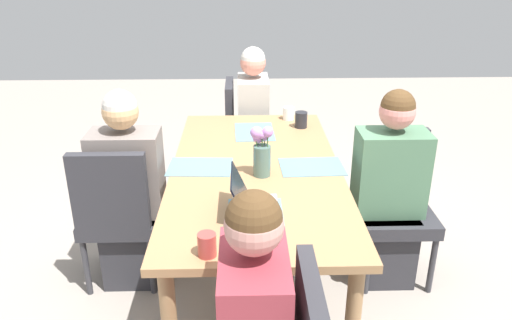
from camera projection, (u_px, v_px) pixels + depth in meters
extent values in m
plane|color=gray|center=(256.00, 276.00, 3.14)|extent=(10.00, 10.00, 0.00)
cube|color=#9E754C|center=(256.00, 171.00, 2.85)|extent=(1.91, 0.96, 0.04)
cylinder|color=#9E754C|center=(200.00, 168.00, 3.79)|extent=(0.07, 0.07, 0.70)
cylinder|color=#9E754C|center=(305.00, 167.00, 3.81)|extent=(0.07, 0.07, 0.70)
cube|color=#2D2D33|center=(395.00, 216.00, 3.01)|extent=(0.44, 0.44, 0.08)
cube|color=#2D2D33|center=(391.00, 163.00, 3.08)|extent=(0.06, 0.42, 0.45)
cylinder|color=#333338|center=(432.00, 265.00, 2.93)|extent=(0.04, 0.04, 0.37)
cylinder|color=#333338|center=(368.00, 266.00, 2.92)|extent=(0.04, 0.04, 0.37)
cylinder|color=#333338|center=(412.00, 231.00, 3.28)|extent=(0.04, 0.04, 0.37)
cylinder|color=#333338|center=(354.00, 232.00, 3.27)|extent=(0.04, 0.04, 0.37)
cube|color=#2D2D33|center=(382.00, 242.00, 3.08)|extent=(0.36, 0.34, 0.45)
cube|color=#4C7556|center=(390.00, 173.00, 2.89)|extent=(0.24, 0.40, 0.50)
sphere|color=#E18A80|center=(397.00, 112.00, 2.74)|extent=(0.20, 0.20, 0.20)
sphere|color=#51381E|center=(398.00, 106.00, 2.73)|extent=(0.19, 0.19, 0.19)
cube|color=#2D2D33|center=(253.00, 140.00, 4.18)|extent=(0.44, 0.44, 0.08)
cube|color=#2D2D33|center=(230.00, 110.00, 4.07)|extent=(0.42, 0.06, 0.45)
cylinder|color=#333338|center=(274.00, 155.00, 4.45)|extent=(0.04, 0.04, 0.37)
cylinder|color=#333338|center=(277.00, 173.00, 4.10)|extent=(0.04, 0.04, 0.37)
cylinder|color=#333338|center=(231.00, 156.00, 4.44)|extent=(0.04, 0.04, 0.37)
cylinder|color=#333338|center=(230.00, 174.00, 4.09)|extent=(0.04, 0.04, 0.37)
cube|color=#2D2D33|center=(253.00, 163.00, 4.20)|extent=(0.34, 0.36, 0.45)
cube|color=#B7B2A8|center=(253.00, 109.00, 4.01)|extent=(0.40, 0.24, 0.50)
sphere|color=#E28A74|center=(253.00, 63.00, 3.87)|extent=(0.20, 0.20, 0.20)
sphere|color=beige|center=(253.00, 59.00, 3.85)|extent=(0.19, 0.19, 0.19)
cube|color=#2D2D33|center=(122.00, 217.00, 3.00)|extent=(0.44, 0.44, 0.08)
cube|color=#2D2D33|center=(109.00, 192.00, 2.72)|extent=(0.06, 0.42, 0.45)
cylinder|color=#333338|center=(103.00, 233.00, 3.26)|extent=(0.04, 0.04, 0.37)
cylinder|color=#333338|center=(161.00, 232.00, 3.27)|extent=(0.04, 0.04, 0.37)
cylinder|color=#333338|center=(86.00, 267.00, 2.91)|extent=(0.04, 0.04, 0.37)
cylinder|color=#333338|center=(152.00, 266.00, 2.92)|extent=(0.04, 0.04, 0.37)
cube|color=#2D2D33|center=(135.00, 243.00, 3.08)|extent=(0.36, 0.34, 0.45)
cube|color=slate|center=(127.00, 173.00, 2.89)|extent=(0.24, 0.40, 0.50)
sphere|color=tan|center=(120.00, 112.00, 2.74)|extent=(0.20, 0.20, 0.20)
sphere|color=beige|center=(120.00, 107.00, 2.73)|extent=(0.19, 0.19, 0.19)
cube|color=#93333D|center=(254.00, 316.00, 1.78)|extent=(0.40, 0.24, 0.50)
sphere|color=tan|center=(254.00, 226.00, 1.63)|extent=(0.20, 0.20, 0.20)
sphere|color=#51381E|center=(254.00, 218.00, 1.62)|extent=(0.19, 0.19, 0.19)
cylinder|color=#4C6B60|center=(262.00, 161.00, 2.72)|extent=(0.10, 0.10, 0.17)
sphere|color=#B27AC6|center=(262.00, 135.00, 2.65)|extent=(0.05, 0.05, 0.05)
cylinder|color=#477A3D|center=(262.00, 141.00, 2.67)|extent=(0.01, 0.01, 0.07)
sphere|color=#B27AC6|center=(268.00, 132.00, 2.64)|extent=(0.06, 0.06, 0.06)
cylinder|color=#477A3D|center=(268.00, 139.00, 2.66)|extent=(0.01, 0.01, 0.09)
sphere|color=#B27AC6|center=(265.00, 136.00, 2.68)|extent=(0.05, 0.05, 0.05)
cylinder|color=#477A3D|center=(264.00, 141.00, 2.69)|extent=(0.01, 0.01, 0.05)
sphere|color=#B27AC6|center=(258.00, 137.00, 2.69)|extent=(0.06, 0.06, 0.06)
cylinder|color=#477A3D|center=(258.00, 141.00, 2.70)|extent=(0.01, 0.01, 0.04)
sphere|color=#B27AC6|center=(256.00, 133.00, 2.65)|extent=(0.07, 0.07, 0.07)
cylinder|color=#477A3D|center=(256.00, 140.00, 2.67)|extent=(0.01, 0.01, 0.08)
cube|color=slate|center=(312.00, 167.00, 2.85)|extent=(0.27, 0.37, 0.00)
cube|color=slate|center=(254.00, 132.00, 3.38)|extent=(0.37, 0.27, 0.00)
cube|color=slate|center=(200.00, 167.00, 2.85)|extent=(0.28, 0.37, 0.00)
cube|color=slate|center=(255.00, 217.00, 2.33)|extent=(0.36, 0.26, 0.00)
cube|color=silver|center=(256.00, 211.00, 2.36)|extent=(0.32, 0.22, 0.02)
cube|color=black|center=(241.00, 193.00, 2.32)|extent=(0.31, 0.09, 0.19)
cylinder|color=#232328|center=(301.00, 120.00, 3.45)|extent=(0.08, 0.08, 0.11)
cylinder|color=#AD3D38|center=(207.00, 245.00, 2.03)|extent=(0.08, 0.08, 0.10)
cylinder|color=white|center=(288.00, 113.00, 3.61)|extent=(0.08, 0.08, 0.09)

